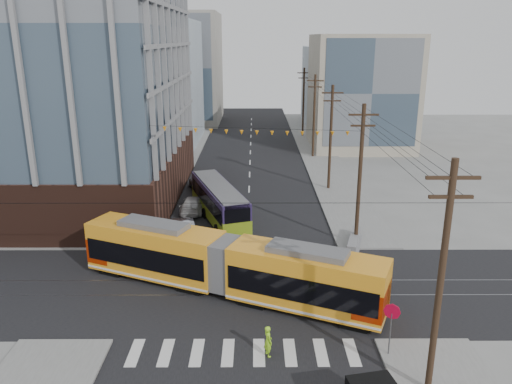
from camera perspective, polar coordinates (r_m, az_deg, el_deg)
ground at (r=29.53m, az=-1.32°, el=-14.52°), size 160.00×160.00×0.00m
office_building at (r=53.15m, az=-26.18°, el=14.21°), size 30.00×25.00×28.60m
bg_bldg_nw_near at (r=79.35m, az=-13.28°, el=12.06°), size 18.00×16.00×18.00m
bg_bldg_ne_near at (r=75.09m, az=11.89°, el=11.11°), size 14.00×14.00×16.00m
bg_bldg_nw_far at (r=98.35m, az=-8.97°, el=13.80°), size 16.00×18.00×20.00m
bg_bldg_ne_far at (r=95.10m, az=10.60°, el=11.79°), size 16.00×16.00×14.00m
utility_pole_near at (r=22.99m, az=20.31°, el=-9.82°), size 0.30×0.30×11.00m
utility_pole_far at (r=82.10m, az=5.44°, el=10.13°), size 0.30×0.30×11.00m
streetcar at (r=31.64m, az=-3.44°, el=-8.30°), size 19.36×10.57×3.84m
city_bus at (r=44.46m, az=-4.26°, el=-1.08°), size 6.00×11.52×3.21m
parked_car_silver at (r=40.90m, az=-8.36°, el=-4.11°), size 2.87×5.01×1.56m
parked_car_white at (r=46.76m, az=-7.18°, el=-1.39°), size 2.22×5.03×1.44m
parked_car_grey at (r=53.35m, az=-6.22°, el=0.96°), size 3.47×5.36×1.37m
pedestrian at (r=26.35m, az=1.39°, el=-16.67°), size 0.61×0.73×1.69m
stop_sign at (r=26.85m, az=15.09°, el=-15.21°), size 1.13×1.13×2.80m
jersey_barrier at (r=39.59m, az=11.13°, el=-5.53°), size 2.20×4.56×0.89m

